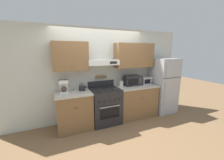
{
  "coord_description": "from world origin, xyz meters",
  "views": [
    {
      "loc": [
        -1.21,
        -2.98,
        1.91
      ],
      "look_at": [
        0.18,
        0.28,
        1.18
      ],
      "focal_mm": 22.0,
      "sensor_mm": 36.0,
      "label": 1
    }
  ],
  "objects_px": {
    "tea_kettle": "(82,88)",
    "toaster_oven": "(145,80)",
    "coffee_maker": "(64,86)",
    "refrigerator": "(163,85)",
    "utensil_crock": "(121,83)",
    "microwave": "(132,80)",
    "stove_range": "(105,105)"
  },
  "relations": [
    {
      "from": "refrigerator",
      "to": "tea_kettle",
      "type": "relative_size",
      "value": 8.45
    },
    {
      "from": "tea_kettle",
      "to": "toaster_oven",
      "type": "distance_m",
      "value": 1.96
    },
    {
      "from": "toaster_oven",
      "to": "stove_range",
      "type": "bearing_deg",
      "value": -174.6
    },
    {
      "from": "tea_kettle",
      "to": "utensil_crock",
      "type": "bearing_deg",
      "value": 0.0
    },
    {
      "from": "refrigerator",
      "to": "coffee_maker",
      "type": "xyz_separation_m",
      "value": [
        -2.99,
        0.18,
        0.23
      ]
    },
    {
      "from": "microwave",
      "to": "coffee_maker",
      "type": "bearing_deg",
      "value": 179.67
    },
    {
      "from": "tea_kettle",
      "to": "coffee_maker",
      "type": "xyz_separation_m",
      "value": [
        -0.44,
        0.03,
        0.08
      ]
    },
    {
      "from": "refrigerator",
      "to": "tea_kettle",
      "type": "bearing_deg",
      "value": 176.54
    },
    {
      "from": "coffee_maker",
      "to": "toaster_oven",
      "type": "distance_m",
      "value": 2.41
    },
    {
      "from": "coffee_maker",
      "to": "utensil_crock",
      "type": "height_order",
      "value": "utensil_crock"
    },
    {
      "from": "toaster_oven",
      "to": "microwave",
      "type": "bearing_deg",
      "value": 177.6
    },
    {
      "from": "coffee_maker",
      "to": "toaster_oven",
      "type": "relative_size",
      "value": 0.94
    },
    {
      "from": "tea_kettle",
      "to": "toaster_oven",
      "type": "xyz_separation_m",
      "value": [
        1.96,
        -0.0,
        0.03
      ]
    },
    {
      "from": "refrigerator",
      "to": "tea_kettle",
      "type": "distance_m",
      "value": 2.56
    },
    {
      "from": "tea_kettle",
      "to": "coffee_maker",
      "type": "relative_size",
      "value": 0.65
    },
    {
      "from": "tea_kettle",
      "to": "utensil_crock",
      "type": "distance_m",
      "value": 1.14
    },
    {
      "from": "refrigerator",
      "to": "utensil_crock",
      "type": "bearing_deg",
      "value": 173.78
    },
    {
      "from": "stove_range",
      "to": "microwave",
      "type": "bearing_deg",
      "value": 9.31
    },
    {
      "from": "tea_kettle",
      "to": "toaster_oven",
      "type": "relative_size",
      "value": 0.61
    },
    {
      "from": "refrigerator",
      "to": "toaster_oven",
      "type": "bearing_deg",
      "value": 165.51
    },
    {
      "from": "coffee_maker",
      "to": "refrigerator",
      "type": "bearing_deg",
      "value": -3.5
    },
    {
      "from": "refrigerator",
      "to": "utensil_crock",
      "type": "xyz_separation_m",
      "value": [
        -1.41,
        0.15,
        0.16
      ]
    },
    {
      "from": "microwave",
      "to": "utensil_crock",
      "type": "xyz_separation_m",
      "value": [
        -0.36,
        -0.02,
        -0.06
      ]
    },
    {
      "from": "tea_kettle",
      "to": "toaster_oven",
      "type": "height_order",
      "value": "toaster_oven"
    },
    {
      "from": "utensil_crock",
      "to": "toaster_oven",
      "type": "xyz_separation_m",
      "value": [
        0.83,
        -0.0,
        0.02
      ]
    },
    {
      "from": "refrigerator",
      "to": "coffee_maker",
      "type": "height_order",
      "value": "refrigerator"
    },
    {
      "from": "coffee_maker",
      "to": "toaster_oven",
      "type": "height_order",
      "value": "coffee_maker"
    },
    {
      "from": "microwave",
      "to": "utensil_crock",
      "type": "height_order",
      "value": "utensil_crock"
    },
    {
      "from": "refrigerator",
      "to": "coffee_maker",
      "type": "relative_size",
      "value": 5.52
    },
    {
      "from": "tea_kettle",
      "to": "microwave",
      "type": "distance_m",
      "value": 1.5
    },
    {
      "from": "utensil_crock",
      "to": "refrigerator",
      "type": "bearing_deg",
      "value": -6.22
    },
    {
      "from": "coffee_maker",
      "to": "microwave",
      "type": "height_order",
      "value": "coffee_maker"
    }
  ]
}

